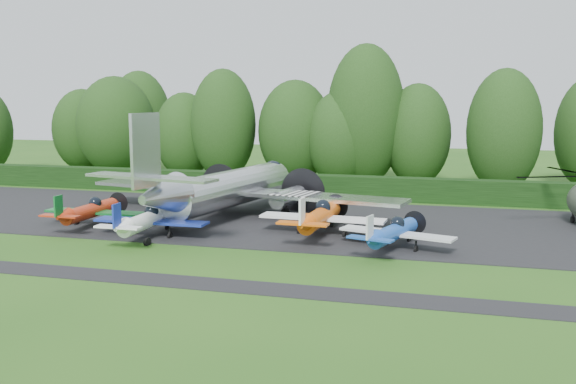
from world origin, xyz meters
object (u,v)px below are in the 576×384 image
(transport_plane, at_px, (229,188))
(light_plane_white, at_px, (147,220))
(light_plane_orange, at_px, (320,216))
(light_plane_red, at_px, (91,211))
(light_plane_blue, at_px, (393,232))

(transport_plane, height_order, light_plane_white, transport_plane)
(light_plane_orange, bearing_deg, transport_plane, 149.52)
(transport_plane, distance_m, light_plane_red, 9.59)
(light_plane_red, xyz_separation_m, light_plane_orange, (15.57, 1.18, 0.16))
(light_plane_white, bearing_deg, transport_plane, 70.52)
(light_plane_white, xyz_separation_m, light_plane_orange, (10.20, 3.39, 0.11))
(light_plane_red, relative_size, light_plane_white, 0.96)
(light_plane_red, height_order, light_plane_white, light_plane_white)
(light_plane_blue, bearing_deg, transport_plane, 136.24)
(light_plane_orange, bearing_deg, light_plane_red, -178.38)
(transport_plane, distance_m, light_plane_blue, 14.05)
(light_plane_red, distance_m, light_plane_blue, 20.45)
(light_plane_blue, bearing_deg, light_plane_red, 160.16)
(transport_plane, distance_m, light_plane_orange, 8.59)
(light_plane_red, height_order, light_plane_blue, light_plane_red)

